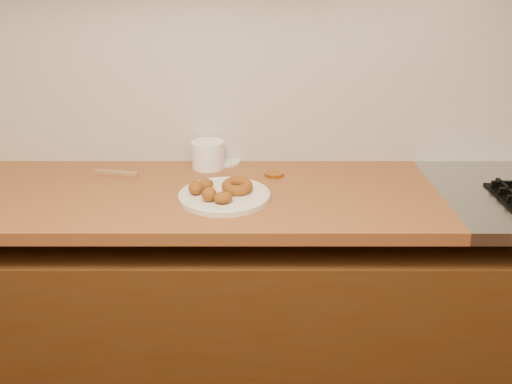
{
  "coord_description": "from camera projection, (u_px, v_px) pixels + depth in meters",
  "views": [
    {
      "loc": [
        -0.09,
        0.05,
        1.58
      ],
      "look_at": [
        -0.09,
        1.6,
        0.93
      ],
      "focal_mm": 38.0,
      "sensor_mm": 36.0,
      "label": 1
    }
  ],
  "objects": [
    {
      "name": "plastic_tub",
      "position": [
        208.0,
        155.0,
        1.96
      ],
      "size": [
        0.15,
        0.15,
        0.1
      ],
      "primitive_type": "cylinder",
      "rotation": [
        0.0,
        0.0,
        0.37
      ],
      "color": "white",
      "rests_on": "butcher_block"
    },
    {
      "name": "fried_dough_chunks",
      "position": [
        208.0,
        191.0,
        1.68
      ],
      "size": [
        0.15,
        0.18,
        0.04
      ],
      "color": "#8B4812",
      "rests_on": "donut_plate"
    },
    {
      "name": "backsplash",
      "position": [
        282.0,
        81.0,
        1.93
      ],
      "size": [
        3.6,
        0.02,
        0.6
      ],
      "primitive_type": "cube",
      "color": "#B9B6A5",
      "rests_on": "wall_back"
    },
    {
      "name": "butcher_block",
      "position": [
        88.0,
        196.0,
        1.78
      ],
      "size": [
        2.3,
        0.62,
        0.04
      ],
      "primitive_type": "cube",
      "color": "brown",
      "rests_on": "base_cabinet"
    },
    {
      "name": "ring_donut",
      "position": [
        237.0,
        186.0,
        1.72
      ],
      "size": [
        0.12,
        0.12,
        0.04
      ],
      "primitive_type": "torus",
      "rotation": [
        0.1,
        0.0,
        0.16
      ],
      "color": "#8B4812",
      "rests_on": "donut_plate"
    },
    {
      "name": "donut_plate",
      "position": [
        224.0,
        196.0,
        1.71
      ],
      "size": [
        0.29,
        0.29,
        0.02
      ],
      "primitive_type": "cylinder",
      "color": "silver",
      "rests_on": "butcher_block"
    },
    {
      "name": "base_cabinet",
      "position": [
        282.0,
        320.0,
        1.97
      ],
      "size": [
        3.6,
        0.6,
        0.77
      ],
      "primitive_type": "cube",
      "color": "#482915",
      "rests_on": "floor"
    },
    {
      "name": "brass_jar_lid",
      "position": [
        274.0,
        174.0,
        1.9
      ],
      "size": [
        0.07,
        0.07,
        0.01
      ],
      "primitive_type": "cylinder",
      "rotation": [
        0.0,
        0.0,
        -0.06
      ],
      "color": "#B77429",
      "rests_on": "butcher_block"
    },
    {
      "name": "wooden_utensil",
      "position": [
        116.0,
        173.0,
        1.91
      ],
      "size": [
        0.16,
        0.05,
        0.01
      ],
      "primitive_type": "cube",
      "rotation": [
        0.0,
        0.0,
        -0.21
      ],
      "color": "olive",
      "rests_on": "butcher_block"
    },
    {
      "name": "tub_lid",
      "position": [
        222.0,
        161.0,
        2.03
      ],
      "size": [
        0.15,
        0.15,
        0.01
      ],
      "primitive_type": "cylinder",
      "rotation": [
        0.0,
        0.0,
        0.09
      ],
      "color": "silver",
      "rests_on": "butcher_block"
    },
    {
      "name": "wall_back",
      "position": [
        283.0,
        37.0,
        1.89
      ],
      "size": [
        4.0,
        0.02,
        2.7
      ],
      "primitive_type": "cube",
      "color": "#BDAB8E",
      "rests_on": "ground"
    }
  ]
}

